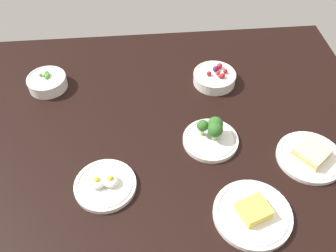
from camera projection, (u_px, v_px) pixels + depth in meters
dining_table at (168, 134)px, 120.80cm from camera, size 139.07×110.37×4.00cm
plate_eggs at (105, 184)px, 103.85cm from camera, size 17.51×17.51×4.68cm
bowl_berries at (215, 77)px, 133.70cm from camera, size 15.34×15.34×5.83cm
plate_sandwich at (310, 156)px, 110.49cm from camera, size 19.67×19.67×4.60cm
bowl_peas at (47, 82)px, 131.79cm from camera, size 13.82×13.82×5.59cm
plate_cheese at (253, 213)px, 97.61cm from camera, size 20.93×20.93×4.48cm
plate_broccoli at (211, 135)px, 114.41cm from camera, size 17.27×17.27×8.48cm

